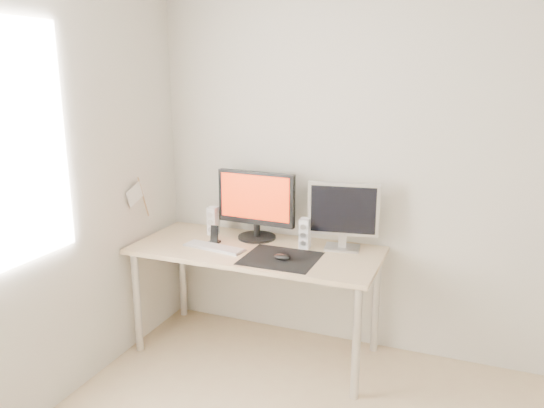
% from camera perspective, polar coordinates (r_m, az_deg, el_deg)
% --- Properties ---
extents(wall_back, '(3.50, 0.00, 3.50)m').
position_cam_1_polar(wall_back, '(3.43, 15.20, 3.64)').
color(wall_back, beige).
rests_on(wall_back, ground).
extents(mousepad, '(0.45, 0.40, 0.00)m').
position_cam_1_polar(mousepad, '(3.26, 0.93, -5.86)').
color(mousepad, black).
rests_on(mousepad, desk).
extents(mouse, '(0.10, 0.06, 0.04)m').
position_cam_1_polar(mouse, '(3.22, 1.08, -5.74)').
color(mouse, black).
rests_on(mouse, mousepad).
extents(desk, '(1.60, 0.70, 0.73)m').
position_cam_1_polar(desk, '(3.47, -1.72, -6.00)').
color(desk, '#D1B587').
rests_on(desk, ground).
extents(main_monitor, '(0.55, 0.27, 0.47)m').
position_cam_1_polar(main_monitor, '(3.56, -1.72, 0.15)').
color(main_monitor, black).
rests_on(main_monitor, desk).
extents(second_monitor, '(0.45, 0.19, 0.43)m').
position_cam_1_polar(second_monitor, '(3.39, 7.68, -0.95)').
color(second_monitor, silver).
rests_on(second_monitor, desk).
extents(speaker_left, '(0.06, 0.08, 0.20)m').
position_cam_1_polar(speaker_left, '(3.72, -6.36, -1.82)').
color(speaker_left, white).
rests_on(speaker_left, desk).
extents(speaker_right, '(0.06, 0.08, 0.20)m').
position_cam_1_polar(speaker_right, '(3.42, 3.57, -3.17)').
color(speaker_right, white).
rests_on(speaker_right, desk).
extents(keyboard, '(0.43, 0.17, 0.02)m').
position_cam_1_polar(keyboard, '(3.46, -6.24, -4.65)').
color(keyboard, '#B0B0B2').
rests_on(keyboard, desk).
extents(phone_dock, '(0.07, 0.06, 0.12)m').
position_cam_1_polar(phone_dock, '(3.55, -6.20, -3.62)').
color(phone_dock, black).
rests_on(phone_dock, desk).
extents(pennant, '(0.01, 0.23, 0.29)m').
position_cam_1_polar(pennant, '(3.61, -14.26, 0.95)').
color(pennant, '#A57F54').
rests_on(pennant, wall_left).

